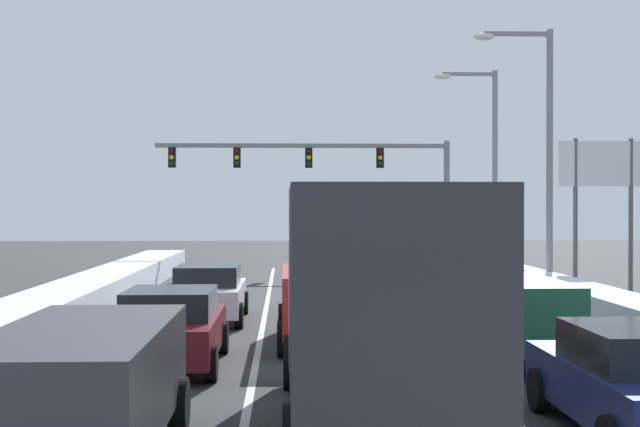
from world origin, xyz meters
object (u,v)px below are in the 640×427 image
Objects in this scene: traffic_light_gantry at (336,168)px; sedan_gray_right_lane_third at (455,293)px; street_lamp_right_near at (540,140)px; roadside_sign_right at (603,180)px; sedan_navy_right_lane_nearest at (638,381)px; sedan_white_left_lane_third at (208,293)px; suv_green_right_lane_second at (502,310)px; sedan_maroon_left_lane_second at (171,327)px; street_lamp_right_mid at (487,156)px; sedan_tan_center_lane_third at (329,287)px; suv_charcoal_left_lane_nearest at (82,382)px; suv_red_center_lane_second at (326,299)px; box_truck_center_lane_nearest at (375,294)px.

sedan_gray_right_lane_third is at bearing -83.58° from traffic_light_gantry.
street_lamp_right_near is 1.63× the size of roadside_sign_right.
sedan_navy_right_lane_nearest is 14.35m from sedan_white_left_lane_third.
suv_green_right_lane_second is at bearing 93.35° from sedan_navy_right_lane_nearest.
street_lamp_right_near reaches higher than sedan_maroon_left_lane_second.
sedan_white_left_lane_third is 0.52× the size of street_lamp_right_mid.
traffic_light_gantry is 1.61× the size of street_lamp_right_mid.
sedan_tan_center_lane_third is 0.32× the size of traffic_light_gantry.
sedan_white_left_lane_third is at bearing -128.73° from street_lamp_right_mid.
sedan_gray_right_lane_third is (0.21, 6.26, -0.25)m from suv_green_right_lane_second.
street_lamp_right_mid is (10.43, 13.01, 4.41)m from sedan_white_left_lane_third.
suv_charcoal_left_lane_nearest reaches higher than sedan_white_left_lane_third.
roadside_sign_right reaches higher than sedan_tan_center_lane_third.
sedan_white_left_lane_third is at bearing -153.16° from street_lamp_right_near.
sedan_tan_center_lane_third is 1.00× the size of sedan_maroon_left_lane_second.
suv_charcoal_left_lane_nearest reaches higher than sedan_gray_right_lane_third.
suv_red_center_lane_second is 15.94m from roadside_sign_right.
street_lamp_right_mid is (3.64, 25.65, 4.41)m from sedan_navy_right_lane_nearest.
box_truck_center_lane_nearest is 1.47× the size of suv_charcoal_left_lane_nearest.
sedan_white_left_lane_third is 0.82× the size of roadside_sign_right.
suv_red_center_lane_second is 1.09× the size of sedan_maroon_left_lane_second.
suv_charcoal_left_lane_nearest is at bearing -133.20° from suv_green_right_lane_second.
traffic_light_gantry is 8.27m from street_lamp_right_mid.
sedan_gray_right_lane_third is 0.63× the size of box_truck_center_lane_nearest.
suv_green_right_lane_second is at bearing -116.47° from roadside_sign_right.
street_lamp_right_near is at bearing 71.04° from suv_green_right_lane_second.
roadside_sign_right reaches higher than suv_green_right_lane_second.
suv_charcoal_left_lane_nearest is (-7.15, -1.09, 0.25)m from sedan_navy_right_lane_nearest.
roadside_sign_right is (13.38, 7.46, 3.25)m from sedan_white_left_lane_third.
suv_green_right_lane_second reaches higher than sedan_white_left_lane_third.
traffic_light_gantry is (-2.29, 31.41, 4.12)m from sedan_navy_right_lane_nearest.
box_truck_center_lane_nearest is 1.47× the size of suv_red_center_lane_second.
sedan_gray_right_lane_third is 0.32× the size of traffic_light_gantry.
street_lamp_right_mid reaches higher than sedan_maroon_left_lane_second.
suv_charcoal_left_lane_nearest is 25.44m from roadside_sign_right.
sedan_white_left_lane_third is at bearing -152.99° from sedan_tan_center_lane_third.
traffic_light_gantry is (1.52, 23.01, 3.87)m from suv_red_center_lane_second.
suv_red_center_lane_second is at bearing 146.70° from suv_green_right_lane_second.
suv_red_center_lane_second is at bearing -128.18° from street_lamp_right_near.
roadside_sign_right is at bearing 29.81° from sedan_tan_center_lane_third.
suv_green_right_lane_second reaches higher than sedan_gray_right_lane_third.
sedan_maroon_left_lane_second is at bearing -100.20° from traffic_light_gantry.
sedan_tan_center_lane_third is at bearing 27.01° from sedan_white_left_lane_third.
suv_red_center_lane_second is at bearing 114.38° from sedan_navy_right_lane_nearest.
suv_red_center_lane_second is 0.56× the size of street_lamp_right_mid.
sedan_maroon_left_lane_second is at bearing -135.12° from sedan_gray_right_lane_third.
suv_green_right_lane_second is 0.89× the size of roadside_sign_right.
suv_red_center_lane_second is 5.95m from sedan_tan_center_lane_third.
roadside_sign_right reaches higher than sedan_navy_right_lane_nearest.
sedan_white_left_lane_third is 0.32× the size of traffic_light_gantry.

